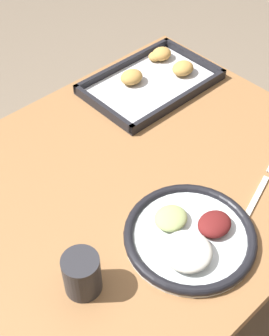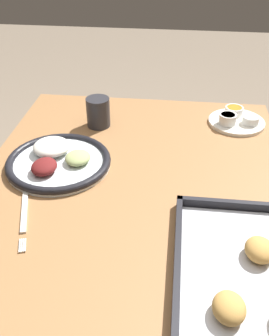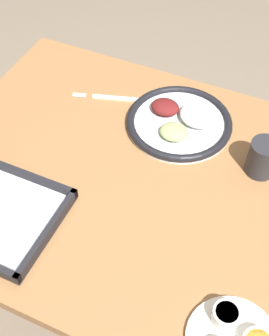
# 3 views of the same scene
# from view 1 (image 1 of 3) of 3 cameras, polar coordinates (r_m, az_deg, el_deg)

# --- Properties ---
(ground_plane) EXTENTS (8.00, 8.00, 0.00)m
(ground_plane) POSITION_cam_1_polar(r_m,az_deg,el_deg) (1.66, 0.37, -18.37)
(ground_plane) COLOR #7A6B59
(dining_table) EXTENTS (0.92, 0.75, 0.73)m
(dining_table) POSITION_cam_1_polar(r_m,az_deg,el_deg) (1.14, 0.51, -5.40)
(dining_table) COLOR olive
(dining_table) RESTS_ON ground_plane
(dinner_plate) EXTENTS (0.26, 0.26, 0.04)m
(dinner_plate) POSITION_cam_1_polar(r_m,az_deg,el_deg) (0.92, 6.78, -8.27)
(dinner_plate) COLOR silver
(dinner_plate) RESTS_ON dining_table
(fork) EXTENTS (0.22, 0.08, 0.00)m
(fork) POSITION_cam_1_polar(r_m,az_deg,el_deg) (1.02, 14.56, -3.58)
(fork) COLOR silver
(fork) RESTS_ON dining_table
(baking_tray) EXTENTS (0.35, 0.23, 0.04)m
(baking_tray) POSITION_cam_1_polar(r_m,az_deg,el_deg) (1.29, 2.29, 10.87)
(baking_tray) COLOR black
(baking_tray) RESTS_ON dining_table
(drinking_cup) EXTENTS (0.07, 0.07, 0.09)m
(drinking_cup) POSITION_cam_1_polar(r_m,az_deg,el_deg) (0.84, -6.43, -12.73)
(drinking_cup) COLOR #28282D
(drinking_cup) RESTS_ON dining_table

